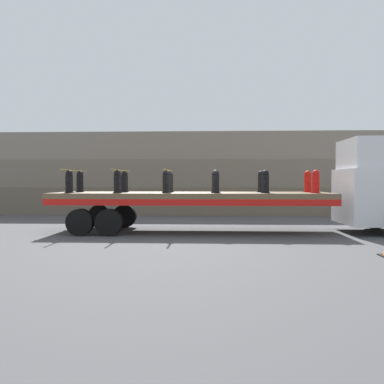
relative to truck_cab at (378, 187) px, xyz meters
name	(u,v)px	position (x,y,z in m)	size (l,w,h in m)	color
ground_plane	(192,232)	(-6.13, 0.00, -1.52)	(120.00, 120.00, 0.00)	#474749
rock_cliff	(199,174)	(-6.13, 8.20, 0.57)	(60.00, 3.30, 4.18)	#665B4C
truck_cab	(378,187)	(0.00, 0.00, 0.00)	(2.23, 2.64, 3.09)	silver
flatbed_trailer	(177,199)	(-6.62, 0.00, -0.43)	(9.17, 2.68, 1.33)	brown
fire_hydrant_black_near_0	(69,182)	(-10.11, -0.57, 0.16)	(0.30, 0.47, 0.75)	black
fire_hydrant_black_far_0	(80,182)	(-10.11, 0.57, 0.16)	(0.30, 0.47, 0.75)	black
fire_hydrant_black_near_1	(117,182)	(-8.52, -0.57, 0.16)	(0.30, 0.47, 0.75)	black
fire_hydrant_black_far_1	(125,182)	(-8.52, 0.57, 0.16)	(0.30, 0.47, 0.75)	black
fire_hydrant_black_near_2	(166,182)	(-6.93, -0.57, 0.16)	(0.30, 0.47, 0.75)	black
fire_hydrant_black_far_2	(170,182)	(-6.93, 0.57, 0.16)	(0.30, 0.47, 0.75)	black
fire_hydrant_black_near_3	(216,182)	(-5.33, -0.57, 0.16)	(0.30, 0.47, 0.75)	black
fire_hydrant_black_far_3	(215,182)	(-5.33, 0.57, 0.16)	(0.30, 0.47, 0.75)	black
fire_hydrant_black_near_4	(265,182)	(-3.74, -0.57, 0.16)	(0.30, 0.47, 0.75)	black
fire_hydrant_black_far_4	(261,182)	(-3.74, 0.57, 0.16)	(0.30, 0.47, 0.75)	black
fire_hydrant_red_near_5	(316,182)	(-2.15, -0.57, 0.16)	(0.30, 0.47, 0.75)	red
fire_hydrant_red_far_5	(308,182)	(-2.15, 0.57, 0.16)	(0.30, 0.47, 0.75)	red
cargo_strap_rear	(75,170)	(-10.11, 0.00, 0.56)	(0.05, 2.78, 0.01)	yellow
cargo_strap_middle	(121,170)	(-8.52, 0.00, 0.56)	(0.05, 2.78, 0.01)	yellow
cargo_strap_front	(168,170)	(-6.93, 0.00, 0.56)	(0.05, 2.78, 0.01)	yellow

